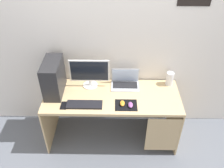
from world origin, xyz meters
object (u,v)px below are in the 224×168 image
Objects in this scene: pc_tower at (53,78)px; monitor at (89,73)px; mouse_left at (122,103)px; laptop at (125,82)px; speaker at (170,79)px; cell_phone at (64,106)px; mouse_right at (130,105)px; keyboard at (84,105)px.

pc_tower reaches higher than monitor.
laptop is at bearing 83.69° from mouse_left.
mouse_left is (-0.62, -0.40, -0.07)m from speaker.
monitor reaches higher than cell_phone.
speaker reaches higher than mouse_right.
pc_tower is 4.51× the size of mouse_right.
keyboard is at bearing -95.56° from monitor.
keyboard is (-0.49, -0.40, -0.03)m from laptop.
laptop is at bearing 29.29° from cell_phone.
laptop is 0.84m from cell_phone.
mouse_left is at bearing -15.67° from pc_tower.
cell_phone is (-1.30, -0.44, -0.09)m from speaker.
cell_phone is at bearing -179.48° from mouse_right.
speaker is 1.40× the size of cell_phone.
monitor is at bearing -177.10° from laptop.
mouse_right is at bearing -82.46° from laptop.
speaker is at bearing 39.41° from mouse_right.
keyboard is 0.24m from cell_phone.
pc_tower is 0.37m from cell_phone.
monitor is 1.39× the size of laptop.
keyboard is at bearing -140.79° from laptop.
mouse_right is at bearing -36.99° from monitor.
cell_phone is (0.15, -0.27, -0.21)m from pc_tower.
keyboard is 4.38× the size of mouse_right.
monitor reaches higher than mouse_left.
pc_tower is 1.03× the size of keyboard.
laptop is 2.74× the size of cell_phone.
mouse_right is (0.54, -0.00, 0.01)m from keyboard.
mouse_left reaches higher than keyboard.
pc_tower is 1.22× the size of laptop.
mouse_left is 0.74× the size of cell_phone.
pc_tower reaches higher than cell_phone.
pc_tower is 0.89m from mouse_left.
laptop is (0.45, 0.02, -0.16)m from monitor.
laptop is 0.58m from speaker.
laptop is at bearing 39.21° from keyboard.
laptop is at bearing 97.54° from mouse_right.
laptop is 1.96× the size of speaker.
pc_tower reaches higher than mouse_right.
mouse_right is 0.78m from cell_phone.
monitor is 0.48m from laptop.
mouse_right is at bearing -0.53° from keyboard.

